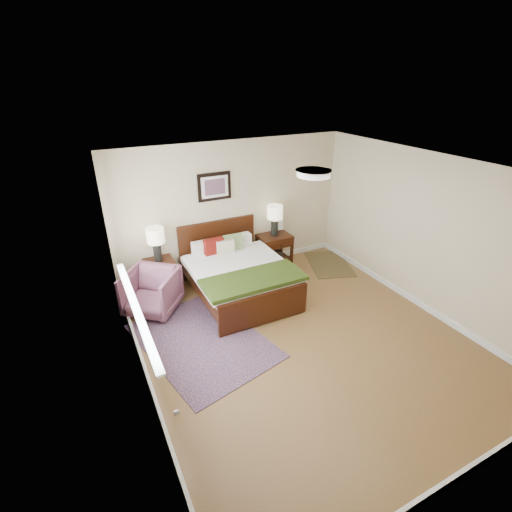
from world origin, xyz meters
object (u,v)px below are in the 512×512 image
object	(u,v)px
lamp_left	(156,239)
rug_persian	(202,341)
nightstand_left	(160,268)
armchair	(152,292)
bed	(238,270)
nightstand_right	(274,247)
lamp_right	(275,215)

from	to	relation	value
lamp_left	rug_persian	world-z (taller)	lamp_left
nightstand_left	lamp_left	size ratio (longest dim) A/B	0.98
armchair	bed	bearing A→B (deg)	32.48
bed	rug_persian	xyz separation A→B (m)	(-1.00, -0.93, -0.48)
nightstand_right	bed	bearing A→B (deg)	-147.50
lamp_left	armchair	distance (m)	0.91
bed	nightstand_right	distance (m)	1.35
bed	lamp_left	world-z (taller)	lamp_left
nightstand_right	rug_persian	distance (m)	2.73
nightstand_left	armchair	world-z (taller)	armchair
bed	nightstand_left	size ratio (longest dim) A/B	3.28
nightstand_left	rug_persian	size ratio (longest dim) A/B	0.28
armchair	rug_persian	xyz separation A→B (m)	(0.45, -1.10, -0.36)
lamp_right	lamp_left	bearing A→B (deg)	180.00
nightstand_right	rug_persian	bearing A→B (deg)	-142.21
nightstand_right	lamp_left	world-z (taller)	lamp_left
rug_persian	nightstand_left	bearing A→B (deg)	83.28
nightstand_left	lamp_right	size ratio (longest dim) A/B	0.98
lamp_right	bed	bearing A→B (deg)	-147.01
nightstand_left	lamp_left	xyz separation A→B (m)	(0.00, 0.02, 0.54)
rug_persian	lamp_left	bearing A→B (deg)	83.21
lamp_left	rug_persian	xyz separation A→B (m)	(0.17, -1.67, -1.01)
lamp_left	lamp_right	size ratio (longest dim) A/B	1.00
nightstand_right	armchair	bearing A→B (deg)	-167.88
lamp_right	armchair	world-z (taller)	lamp_right
armchair	lamp_left	bearing A→B (deg)	103.10
bed	nightstand_right	bearing A→B (deg)	32.50
bed	nightstand_right	size ratio (longest dim) A/B	3.05
bed	lamp_right	distance (m)	1.47
bed	rug_persian	world-z (taller)	bed
armchair	rug_persian	distance (m)	1.24
lamp_left	rug_persian	size ratio (longest dim) A/B	0.29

